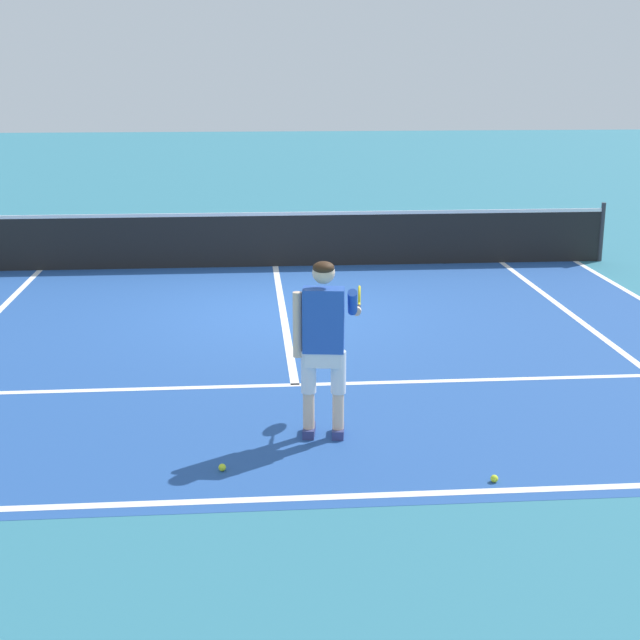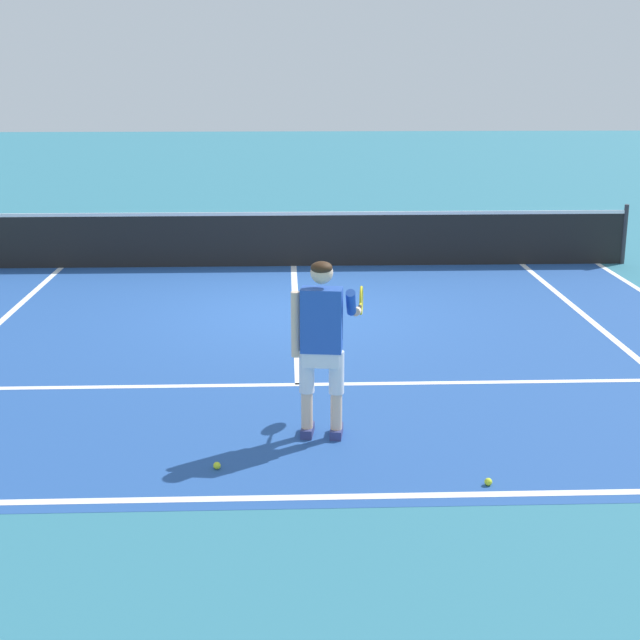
# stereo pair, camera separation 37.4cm
# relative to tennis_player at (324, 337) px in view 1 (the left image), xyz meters

# --- Properties ---
(ground_plane) EXTENTS (80.00, 80.00, 0.00)m
(ground_plane) POSITION_rel_tennis_player_xyz_m (-0.20, 4.63, -0.99)
(ground_plane) COLOR teal
(court_inner_surface) EXTENTS (10.98, 9.60, 0.00)m
(court_inner_surface) POSITION_rel_tennis_player_xyz_m (-0.20, 3.28, -0.99)
(court_inner_surface) COLOR #234C93
(court_inner_surface) RESTS_ON ground
(line_baseline) EXTENTS (10.98, 0.10, 0.01)m
(line_baseline) POSITION_rel_tennis_player_xyz_m (-0.20, -1.32, -0.99)
(line_baseline) COLOR white
(line_baseline) RESTS_ON ground
(line_service) EXTENTS (8.23, 0.10, 0.01)m
(line_service) POSITION_rel_tennis_player_xyz_m (-0.20, 1.48, -0.99)
(line_service) COLOR white
(line_service) RESTS_ON ground
(line_centre_service) EXTENTS (0.10, 6.40, 0.01)m
(line_centre_service) POSITION_rel_tennis_player_xyz_m (-0.20, 4.68, -0.99)
(line_centre_service) COLOR white
(line_centre_service) RESTS_ON ground
(line_singles_right) EXTENTS (0.10, 9.20, 0.01)m
(line_singles_right) POSITION_rel_tennis_player_xyz_m (3.92, 3.28, -0.99)
(line_singles_right) COLOR white
(line_singles_right) RESTS_ON ground
(tennis_net) EXTENTS (11.96, 0.08, 1.07)m
(tennis_net) POSITION_rel_tennis_player_xyz_m (-0.20, 7.88, -0.49)
(tennis_net) COLOR #333338
(tennis_net) RESTS_ON ground
(tennis_player) EXTENTS (0.75, 1.09, 1.71)m
(tennis_player) POSITION_rel_tennis_player_xyz_m (0.00, 0.00, 0.00)
(tennis_player) COLOR navy
(tennis_player) RESTS_ON ground
(tennis_ball_near_feet) EXTENTS (0.07, 0.07, 0.07)m
(tennis_ball_near_feet) POSITION_rel_tennis_player_xyz_m (1.35, -1.14, -0.96)
(tennis_ball_near_feet) COLOR #CCE02D
(tennis_ball_near_feet) RESTS_ON ground
(tennis_ball_by_baseline) EXTENTS (0.07, 0.07, 0.07)m
(tennis_ball_by_baseline) POSITION_rel_tennis_player_xyz_m (-0.96, -0.73, -0.96)
(tennis_ball_by_baseline) COLOR #CCE02D
(tennis_ball_by_baseline) RESTS_ON ground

